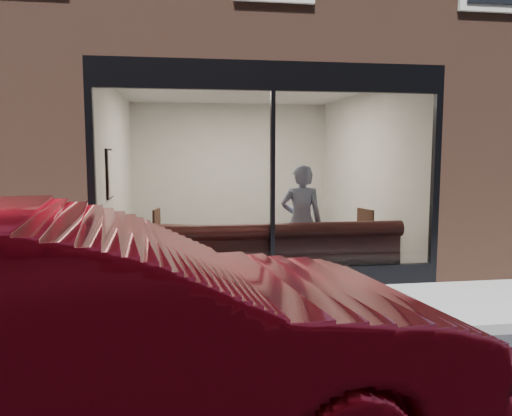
{
  "coord_description": "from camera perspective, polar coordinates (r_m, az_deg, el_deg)",
  "views": [
    {
      "loc": [
        -1.28,
        -4.84,
        1.96
      ],
      "look_at": [
        -0.18,
        2.4,
        1.14
      ],
      "focal_mm": 35.0,
      "sensor_mm": 36.0,
      "label": 1
    }
  ],
  "objects": [
    {
      "name": "ground",
      "position": [
        5.37,
        5.96,
        -15.04
      ],
      "size": [
        120.0,
        120.0,
        0.0
      ],
      "primitive_type": "plane",
      "color": "black",
      "rests_on": "ground"
    },
    {
      "name": "sidewalk_near",
      "position": [
        6.29,
        3.62,
        -11.73
      ],
      "size": [
        40.0,
        2.0,
        0.01
      ],
      "primitive_type": "cube",
      "color": "gray",
      "rests_on": "ground"
    },
    {
      "name": "kerb_near",
      "position": [
        5.31,
        6.11,
        -14.63
      ],
      "size": [
        40.0,
        0.1,
        0.12
      ],
      "primitive_type": "cube",
      "color": "gray",
      "rests_on": "ground"
    },
    {
      "name": "host_building_pier_left",
      "position": [
        13.08,
        -19.57,
        4.46
      ],
      "size": [
        2.5,
        12.0,
        3.2
      ],
      "primitive_type": "cube",
      "color": "brown",
      "rests_on": "ground"
    },
    {
      "name": "host_building_pier_right",
      "position": [
        13.79,
        12.82,
        4.75
      ],
      "size": [
        2.5,
        12.0,
        3.2
      ],
      "primitive_type": "cube",
      "color": "brown",
      "rests_on": "ground"
    },
    {
      "name": "host_building_backfill",
      "position": [
        15.89,
        -4.01,
        5.09
      ],
      "size": [
        5.0,
        6.0,
        3.2
      ],
      "primitive_type": "cube",
      "color": "brown",
      "rests_on": "ground"
    },
    {
      "name": "cafe_floor",
      "position": [
        10.11,
        -1.19,
        -4.67
      ],
      "size": [
        6.0,
        6.0,
        0.0
      ],
      "primitive_type": "plane",
      "color": "#2D2D30",
      "rests_on": "ground"
    },
    {
      "name": "cafe_ceiling",
      "position": [
        9.99,
        -1.24,
        13.47
      ],
      "size": [
        6.0,
        6.0,
        0.0
      ],
      "primitive_type": "plane",
      "rotation": [
        3.14,
        0.0,
        0.0
      ],
      "color": "white",
      "rests_on": "host_building_upper"
    },
    {
      "name": "cafe_wall_back",
      "position": [
        12.89,
        -2.93,
        4.79
      ],
      "size": [
        5.0,
        0.0,
        5.0
      ],
      "primitive_type": "plane",
      "rotation": [
        1.57,
        0.0,
        0.0
      ],
      "color": "silver",
      "rests_on": "ground"
    },
    {
      "name": "cafe_wall_left",
      "position": [
        9.92,
        -15.67,
        4.08
      ],
      "size": [
        0.0,
        6.0,
        6.0
      ],
      "primitive_type": "plane",
      "rotation": [
        1.57,
        0.0,
        1.57
      ],
      "color": "silver",
      "rests_on": "ground"
    },
    {
      "name": "cafe_wall_right",
      "position": [
        10.54,
        12.37,
        4.29
      ],
      "size": [
        0.0,
        6.0,
        6.0
      ],
      "primitive_type": "plane",
      "rotation": [
        1.57,
        0.0,
        -1.57
      ],
      "color": "silver",
      "rests_on": "ground"
    },
    {
      "name": "storefront_kick",
      "position": [
        7.23,
        1.85,
        -8.1
      ],
      "size": [
        5.0,
        0.1,
        0.3
      ],
      "primitive_type": "cube",
      "color": "black",
      "rests_on": "ground"
    },
    {
      "name": "storefront_header",
      "position": [
        7.08,
        1.94,
        14.84
      ],
      "size": [
        5.0,
        0.1,
        0.4
      ],
      "primitive_type": "cube",
      "color": "black",
      "rests_on": "host_building_upper"
    },
    {
      "name": "storefront_mullion",
      "position": [
        7.02,
        1.9,
        3.04
      ],
      "size": [
        0.06,
        0.1,
        2.5
      ],
      "primitive_type": "cube",
      "color": "black",
      "rests_on": "storefront_kick"
    },
    {
      "name": "storefront_glass",
      "position": [
        6.99,
        1.94,
        3.03
      ],
      "size": [
        4.8,
        0.0,
        4.8
      ],
      "primitive_type": "plane",
      "rotation": [
        1.57,
        0.0,
        0.0
      ],
      "color": "white",
      "rests_on": "storefront_kick"
    },
    {
      "name": "banquette",
      "position": [
        7.6,
        1.31,
        -6.8
      ],
      "size": [
        4.0,
        0.55,
        0.45
      ],
      "primitive_type": "cube",
      "color": "#391515",
      "rests_on": "cafe_floor"
    },
    {
      "name": "person",
      "position": [
        7.83,
        5.2,
        -1.53
      ],
      "size": [
        0.71,
        0.54,
        1.77
      ],
      "primitive_type": "imported",
      "rotation": [
        0.0,
        0.0,
        2.95
      ],
      "color": "#9EB0D5",
      "rests_on": "cafe_floor"
    },
    {
      "name": "cafe_table_left",
      "position": [
        8.22,
        -9.59,
        -2.23
      ],
      "size": [
        0.74,
        0.74,
        0.04
      ],
      "primitive_type": "cube",
      "rotation": [
        0.0,
        0.0,
        -0.38
      ],
      "color": "#331E13",
      "rests_on": "cafe_floor"
    },
    {
      "name": "cafe_table_right",
      "position": [
        8.37,
        10.07,
        -2.08
      ],
      "size": [
        0.64,
        0.64,
        0.04
      ],
      "primitive_type": "cube",
      "rotation": [
        0.0,
        0.0,
        -0.09
      ],
      "color": "#331E13",
      "rests_on": "cafe_floor"
    },
    {
      "name": "cafe_chair_left",
      "position": [
        9.21,
        -12.37,
        -4.51
      ],
      "size": [
        0.49,
        0.49,
        0.04
      ],
      "primitive_type": "cube",
      "rotation": [
        0.0,
        0.0,
        2.93
      ],
      "color": "#331E13",
      "rests_on": "cafe_floor"
    },
    {
      "name": "cafe_chair_right",
      "position": [
        9.12,
        11.33,
        -4.6
      ],
      "size": [
        0.56,
        0.56,
        0.04
      ],
      "primitive_type": "cube",
      "rotation": [
        0.0,
        0.0,
        3.4
      ],
      "color": "#331E13",
      "rests_on": "cafe_floor"
    },
    {
      "name": "wall_poster",
      "position": [
        8.82,
        -16.28,
        3.79
      ],
      "size": [
        0.02,
        0.58,
        0.78
      ],
      "primitive_type": "cube",
      "color": "white",
      "rests_on": "cafe_wall_left"
    },
    {
      "name": "parked_car",
      "position": [
        3.18,
        -21.05,
        -14.91
      ],
      "size": [
        5.22,
        2.46,
        1.65
      ],
      "primitive_type": "imported",
      "rotation": [
        0.0,
        0.0,
        1.72
      ],
      "color": "#A60915",
      "rests_on": "ground"
    }
  ]
}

